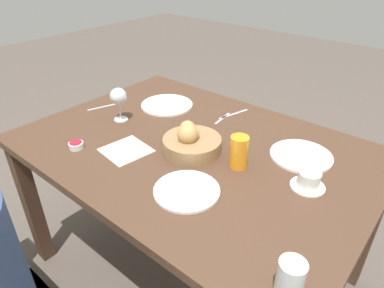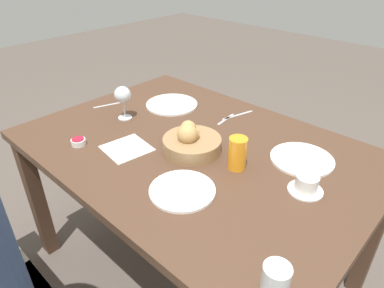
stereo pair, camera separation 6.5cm
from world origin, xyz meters
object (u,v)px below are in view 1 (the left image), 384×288
Objects in this scene: juice_glass at (239,152)px; wine_glass at (118,97)px; bread_basket at (191,141)px; jam_bowl_berry at (76,145)px; coffee_cup at (309,181)px; napkin at (126,150)px; plate_near_right at (167,105)px; water_tumbler at (290,280)px; knife_silver at (234,114)px; fork_silver at (105,106)px; plate_far_center at (187,191)px; spoon_coffee at (222,119)px; plate_near_left at (301,156)px.

wine_glass reaches higher than juice_glass.
bread_basket is 0.46m from jam_bowl_berry.
coffee_cup is 0.69m from napkin.
plate_near_right is 2.30× the size of water_tumbler.
knife_silver is at bearing -156.70° from plate_near_right.
water_tumbler is at bearing 175.90° from jam_bowl_berry.
jam_bowl_berry is (-0.06, 0.28, -0.10)m from wine_glass.
fork_silver is at bearing 1.92° from coffee_cup.
water_tumbler reaches higher than plate_far_center.
spoon_coffee is (-0.53, -0.27, 0.00)m from fork_silver.
plate_near_left is at bearing -68.36° from water_tumbler.
plate_near_right reaches higher than knife_silver.
coffee_cup is 1.05m from fork_silver.
napkin is at bearing -6.57° from plate_far_center.
water_tumbler is 1.06m from wine_glass.
plate_near_right is 1.50× the size of knife_silver.
fork_silver is (0.17, -0.04, -0.11)m from wine_glass.
water_tumbler is 0.44m from coffee_cup.
juice_glass is 0.65× the size of napkin.
knife_silver is (0.50, -0.30, -0.03)m from coffee_cup.
wine_glass is at bearing -18.91° from water_tumbler.
wine_glass is at bearing 46.23° from knife_silver.
juice_glass reaches higher than fork_silver.
plate_near_right is at bearing -20.99° from juice_glass.
plate_near_left is 0.43m from spoon_coffee.
plate_far_center is at bearing 138.96° from plate_near_right.
plate_far_center is at bearing 113.42° from spoon_coffee.
plate_far_center is 1.90× the size of coffee_cup.
plate_near_right is at bearing -89.93° from jam_bowl_berry.
knife_silver is (0.41, -0.14, -0.00)m from plate_near_left.
spoon_coffee is 0.70× the size of napkin.
plate_far_center is 1.17× the size of napkin.
spoon_coffee is (0.42, -0.07, -0.00)m from plate_near_left.
juice_glass reaches higher than napkin.
jam_bowl_berry is at bearing -4.10° from water_tumbler.
spoon_coffee is (0.52, -0.23, -0.03)m from coffee_cup.
spoon_coffee is 0.49m from napkin.
plate_near_right is 2.09× the size of juice_glass.
bread_basket is at bearing -30.72° from water_tumbler.
coffee_cup is at bearing 120.97° from plate_near_left.
fork_silver is 0.59m from spoon_coffee.
juice_glass reaches higher than jam_bowl_berry.
fork_silver is (0.95, 0.20, -0.00)m from plate_near_left.
plate_near_left is 1.40× the size of fork_silver.
plate_near_left is 1.52× the size of wine_glass.
water_tumbler is 0.93m from spoon_coffee.
wine_glass reaches higher than coffee_cup.
water_tumbler is 0.65× the size of knife_silver.
juice_glass is at bearing 134.00° from spoon_coffee.
plate_near_right is 1.65× the size of wine_glass.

